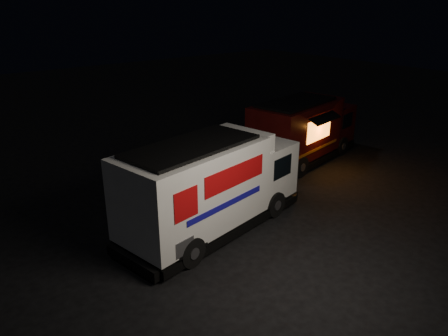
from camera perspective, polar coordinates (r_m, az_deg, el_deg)
ground at (r=14.65m, az=1.29°, el=-8.73°), size 80.00×80.00×0.00m
white_truck at (r=14.42m, az=-1.39°, el=-2.07°), size 7.42×3.63×3.22m
red_truck at (r=21.14m, az=10.45°, el=4.99°), size 6.83×3.51×3.03m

